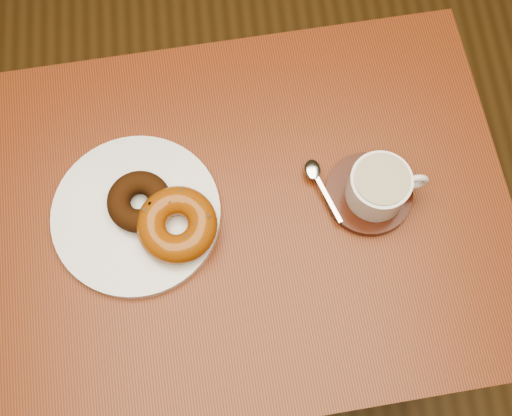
{
  "coord_description": "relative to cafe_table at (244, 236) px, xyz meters",
  "views": [
    {
      "loc": [
        -0.18,
        -0.04,
        1.7
      ],
      "look_at": [
        -0.15,
        0.27,
        0.79
      ],
      "focal_mm": 45.0,
      "sensor_mm": 36.0,
      "label": 1
    }
  ],
  "objects": [
    {
      "name": "donut_cinnamon",
      "position": [
        -0.15,
        0.02,
        0.16
      ],
      "size": [
        0.1,
        0.1,
        0.04
      ],
      "primitive_type": "torus",
      "rotation": [
        0.0,
        0.0,
        0.06
      ],
      "color": "#341A0A",
      "rests_on": "donut_plate"
    },
    {
      "name": "teaspoon",
      "position": [
        0.12,
        0.04,
        0.14
      ],
      "size": [
        0.05,
        0.11,
        0.01
      ],
      "rotation": [
        0.0,
        0.0,
        0.34
      ],
      "color": "silver",
      "rests_on": "saucer"
    },
    {
      "name": "ground",
      "position": [
        0.17,
        -0.27,
        -0.65
      ],
      "size": [
        6.0,
        6.0,
        0.0
      ],
      "primitive_type": "plane",
      "color": "#54391A",
      "rests_on": "ground"
    },
    {
      "name": "coffee_cup",
      "position": [
        0.2,
        0.01,
        0.17
      ],
      "size": [
        0.12,
        0.09,
        0.06
      ],
      "rotation": [
        0.0,
        0.0,
        0.02
      ],
      "color": "white",
      "rests_on": "saucer"
    },
    {
      "name": "cafe_table",
      "position": [
        0.0,
        0.0,
        0.0
      ],
      "size": [
        0.86,
        0.67,
        0.77
      ],
      "rotation": [
        0.0,
        0.0,
        0.06
      ],
      "color": "brown",
      "rests_on": "ground"
    },
    {
      "name": "saucer",
      "position": [
        0.19,
        0.01,
        0.13
      ],
      "size": [
        0.14,
        0.14,
        0.01
      ],
      "primitive_type": "cylinder",
      "rotation": [
        0.0,
        0.0,
        0.06
      ],
      "color": "#351107",
      "rests_on": "cafe_table"
    },
    {
      "name": "donut_plate",
      "position": [
        -0.16,
        0.01,
        0.13
      ],
      "size": [
        0.31,
        0.31,
        0.02
      ],
      "primitive_type": "cylinder",
      "rotation": [
        0.0,
        0.0,
        0.24
      ],
      "color": "white",
      "rests_on": "cafe_table"
    },
    {
      "name": "donut_caramel",
      "position": [
        -0.1,
        -0.02,
        0.16
      ],
      "size": [
        0.14,
        0.14,
        0.04
      ],
      "rotation": [
        0.0,
        0.0,
        0.22
      ],
      "color": "#984C10",
      "rests_on": "donut_plate"
    }
  ]
}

